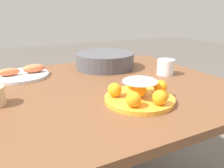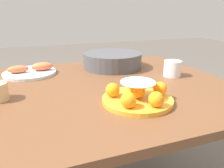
{
  "view_description": "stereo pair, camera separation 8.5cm",
  "coord_description": "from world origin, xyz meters",
  "px_view_note": "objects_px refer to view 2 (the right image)",
  "views": [
    {
      "loc": [
        -0.3,
        -0.83,
        1.02
      ],
      "look_at": [
        0.06,
        -0.11,
        0.74
      ],
      "focal_mm": 35.0,
      "sensor_mm": 36.0,
      "label": 1
    },
    {
      "loc": [
        -0.23,
        -0.87,
        1.02
      ],
      "look_at": [
        0.06,
        -0.11,
        0.74
      ],
      "focal_mm": 35.0,
      "sensor_mm": 36.0,
      "label": 2
    }
  ],
  "objects_px": {
    "cake_plate": "(138,94)",
    "serving_bowl": "(113,60)",
    "dining_table": "(92,105)",
    "seafood_platter": "(31,71)",
    "cup_far": "(172,69)"
  },
  "relations": [
    {
      "from": "serving_bowl",
      "to": "seafood_platter",
      "type": "height_order",
      "value": "serving_bowl"
    },
    {
      "from": "seafood_platter",
      "to": "cake_plate",
      "type": "bearing_deg",
      "value": -55.87
    },
    {
      "from": "dining_table",
      "to": "cup_far",
      "type": "height_order",
      "value": "cup_far"
    },
    {
      "from": "serving_bowl",
      "to": "dining_table",
      "type": "bearing_deg",
      "value": -126.31
    },
    {
      "from": "cake_plate",
      "to": "cup_far",
      "type": "height_order",
      "value": "cake_plate"
    },
    {
      "from": "dining_table",
      "to": "seafood_platter",
      "type": "bearing_deg",
      "value": 129.02
    },
    {
      "from": "cake_plate",
      "to": "serving_bowl",
      "type": "xyz_separation_m",
      "value": [
        0.09,
        0.5,
        0.02
      ]
    },
    {
      "from": "serving_bowl",
      "to": "seafood_platter",
      "type": "distance_m",
      "value": 0.45
    },
    {
      "from": "dining_table",
      "to": "cake_plate",
      "type": "xyz_separation_m",
      "value": [
        0.11,
        -0.22,
        0.12
      ]
    },
    {
      "from": "cake_plate",
      "to": "seafood_platter",
      "type": "xyz_separation_m",
      "value": [
        -0.35,
        0.52,
        -0.01
      ]
    },
    {
      "from": "serving_bowl",
      "to": "cake_plate",
      "type": "bearing_deg",
      "value": -100.52
    },
    {
      "from": "dining_table",
      "to": "serving_bowl",
      "type": "xyz_separation_m",
      "value": [
        0.2,
        0.28,
        0.13
      ]
    },
    {
      "from": "dining_table",
      "to": "serving_bowl",
      "type": "distance_m",
      "value": 0.37
    },
    {
      "from": "dining_table",
      "to": "seafood_platter",
      "type": "distance_m",
      "value": 0.39
    },
    {
      "from": "dining_table",
      "to": "cake_plate",
      "type": "distance_m",
      "value": 0.28
    }
  ]
}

